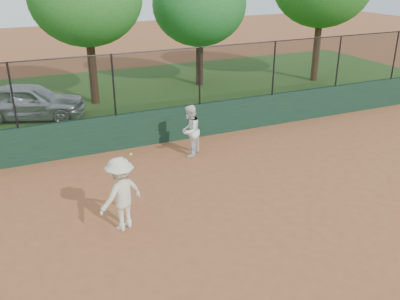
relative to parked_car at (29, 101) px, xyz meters
name	(u,v)px	position (x,y,z in m)	size (l,w,h in m)	color
ground	(208,238)	(2.86, -10.56, -0.72)	(80.00, 80.00, 0.00)	#9A5631
back_wall	(132,130)	(2.86, -4.56, -0.12)	(26.00, 0.20, 1.20)	#183625
grass_strip	(95,101)	(2.86, 1.44, -0.72)	(36.00, 12.00, 0.01)	#254D18
parked_car	(29,101)	(0.00, 0.00, 0.00)	(1.71, 4.24, 1.45)	silver
player_second	(190,131)	(4.36, -6.01, 0.12)	(0.82, 0.64, 1.68)	white
player_main	(121,194)	(1.23, -9.33, 0.17)	(1.33, 1.08, 2.00)	beige
fence_assembly	(128,83)	(2.83, -4.56, 1.51)	(26.00, 0.06, 2.00)	black
tree_3	(200,5)	(8.38, 2.16, 3.20)	(4.59, 4.17, 5.92)	#3A2213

